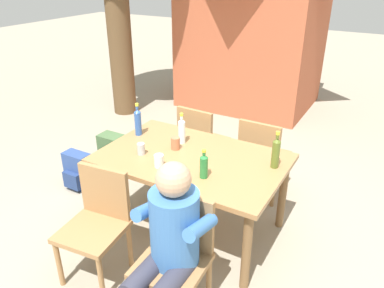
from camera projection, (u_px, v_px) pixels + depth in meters
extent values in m
plane|color=gray|center=(192.00, 226.00, 3.50)|extent=(24.00, 24.00, 0.00)
cube|color=#A37547|center=(192.00, 159.00, 3.18)|extent=(1.56, 1.01, 0.04)
cylinder|color=brown|center=(100.00, 197.00, 3.32)|extent=(0.07, 0.07, 0.70)
cylinder|color=brown|center=(247.00, 251.00, 2.70)|extent=(0.07, 0.07, 0.70)
cylinder|color=brown|center=(155.00, 157.00, 3.98)|extent=(0.07, 0.07, 0.70)
cylinder|color=brown|center=(283.00, 194.00, 3.36)|extent=(0.07, 0.07, 0.70)
cube|color=#A37547|center=(171.00, 266.00, 2.46)|extent=(0.46, 0.46, 0.04)
cube|color=#A37547|center=(185.00, 221.00, 2.52)|extent=(0.42, 0.06, 0.42)
cylinder|color=#A37547|center=(163.00, 263.00, 2.79)|extent=(0.04, 0.04, 0.41)
cylinder|color=#A37547|center=(209.00, 281.00, 2.64)|extent=(0.04, 0.04, 0.41)
cube|color=#A37547|center=(264.00, 156.00, 3.84)|extent=(0.45, 0.45, 0.04)
cube|color=#A37547|center=(259.00, 144.00, 3.58)|extent=(0.42, 0.05, 0.42)
cylinder|color=#A37547|center=(286.00, 172.00, 4.00)|extent=(0.04, 0.04, 0.41)
cylinder|color=#A37547|center=(253.00, 163.00, 4.17)|extent=(0.04, 0.04, 0.41)
cylinder|color=#A37547|center=(273.00, 189.00, 3.70)|extent=(0.04, 0.04, 0.41)
cylinder|color=#A37547|center=(238.00, 178.00, 3.88)|extent=(0.04, 0.04, 0.41)
cube|color=#A37547|center=(92.00, 231.00, 2.77)|extent=(0.49, 0.49, 0.04)
cube|color=#A37547|center=(105.00, 192.00, 2.84)|extent=(0.42, 0.09, 0.42)
cylinder|color=#A37547|center=(59.00, 264.00, 2.79)|extent=(0.04, 0.04, 0.41)
cylinder|color=#A37547|center=(101.00, 279.00, 2.65)|extent=(0.04, 0.04, 0.41)
cylinder|color=#A37547|center=(91.00, 233.00, 3.10)|extent=(0.04, 0.04, 0.41)
cylinder|color=#A37547|center=(130.00, 246.00, 2.96)|extent=(0.04, 0.04, 0.41)
cube|color=#A37547|center=(204.00, 142.00, 4.15)|extent=(0.47, 0.47, 0.04)
cube|color=#A37547|center=(194.00, 129.00, 3.90)|extent=(0.42, 0.07, 0.42)
cylinder|color=#A37547|center=(227.00, 157.00, 4.30)|extent=(0.04, 0.04, 0.41)
cylinder|color=#A37547|center=(199.00, 149.00, 4.49)|extent=(0.04, 0.04, 0.41)
cylinder|color=#A37547|center=(210.00, 171.00, 4.02)|extent=(0.04, 0.04, 0.41)
cylinder|color=#A37547|center=(181.00, 162.00, 4.20)|extent=(0.04, 0.04, 0.41)
cylinder|color=#3D70B2|center=(175.00, 228.00, 2.38)|extent=(0.32, 0.32, 0.52)
sphere|color=tan|center=(173.00, 179.00, 2.22)|extent=(0.22, 0.22, 0.22)
cylinder|color=#383847|center=(147.00, 273.00, 2.38)|extent=(0.14, 0.40, 0.14)
cylinder|color=#3D70B2|center=(150.00, 209.00, 2.43)|extent=(0.09, 0.31, 0.16)
cylinder|color=#383847|center=(171.00, 284.00, 2.30)|extent=(0.14, 0.40, 0.14)
cylinder|color=#3D70B2|center=(201.00, 227.00, 2.26)|extent=(0.09, 0.31, 0.16)
cylinder|color=#2D56A3|center=(138.00, 124.00, 3.52)|extent=(0.06, 0.06, 0.23)
cone|color=#2D56A3|center=(137.00, 111.00, 3.46)|extent=(0.06, 0.06, 0.03)
cylinder|color=#2D56A3|center=(137.00, 108.00, 3.45)|extent=(0.03, 0.03, 0.03)
cylinder|color=yellow|center=(137.00, 105.00, 3.44)|extent=(0.03, 0.03, 0.03)
cylinder|color=#287A38|center=(204.00, 168.00, 2.83)|extent=(0.06, 0.06, 0.17)
cone|color=#287A38|center=(204.00, 156.00, 2.79)|extent=(0.06, 0.06, 0.02)
cylinder|color=#287A38|center=(204.00, 153.00, 2.78)|extent=(0.03, 0.03, 0.02)
cylinder|color=yellow|center=(204.00, 151.00, 2.77)|extent=(0.03, 0.03, 0.02)
cylinder|color=#566623|center=(276.00, 155.00, 2.96)|extent=(0.06, 0.06, 0.23)
cone|color=#566623|center=(277.00, 140.00, 2.90)|extent=(0.06, 0.06, 0.03)
cylinder|color=#566623|center=(278.00, 136.00, 2.89)|extent=(0.03, 0.03, 0.03)
cylinder|color=yellow|center=(278.00, 133.00, 2.88)|extent=(0.03, 0.03, 0.03)
cylinder|color=white|center=(182.00, 132.00, 3.37)|extent=(0.06, 0.06, 0.21)
cone|color=white|center=(182.00, 120.00, 3.32)|extent=(0.06, 0.06, 0.03)
cylinder|color=white|center=(182.00, 117.00, 3.30)|extent=(0.03, 0.03, 0.03)
cylinder|color=yellow|center=(182.00, 115.00, 3.29)|extent=(0.03, 0.03, 0.02)
cylinder|color=#B2B7BC|center=(141.00, 149.00, 3.19)|extent=(0.06, 0.06, 0.10)
cylinder|color=white|center=(159.00, 161.00, 2.99)|extent=(0.08, 0.08, 0.11)
cylinder|color=#BC6B47|center=(175.00, 143.00, 3.27)|extent=(0.08, 0.08, 0.11)
cube|color=#47663D|center=(112.00, 152.00, 4.41)|extent=(0.29, 0.20, 0.43)
cube|color=#395130|center=(106.00, 162.00, 4.34)|extent=(0.20, 0.06, 0.19)
cube|color=#2D4784|center=(78.00, 170.00, 4.03)|extent=(0.29, 0.15, 0.41)
cube|color=navy|center=(72.00, 181.00, 3.98)|extent=(0.20, 0.06, 0.18)
cylinder|color=brown|center=(118.00, 15.00, 5.51)|extent=(0.36, 0.36, 3.04)
cube|color=#B25638|center=(252.00, 43.00, 6.13)|extent=(2.07, 1.60, 2.06)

